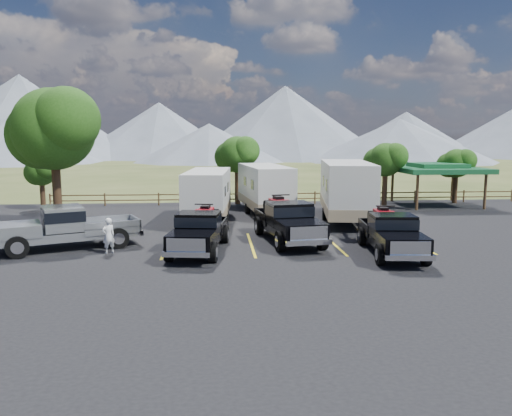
{
  "coord_description": "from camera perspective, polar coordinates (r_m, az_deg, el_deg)",
  "views": [
    {
      "loc": [
        -3.65,
        -19.44,
        5.16
      ],
      "look_at": [
        -1.64,
        5.53,
        1.6
      ],
      "focal_mm": 35.0,
      "sensor_mm": 36.0,
      "label": 1
    }
  ],
  "objects": [
    {
      "name": "tree_big_nw",
      "position": [
        29.82,
        -22.2,
        8.34
      ],
      "size": [
        5.54,
        5.18,
        7.84
      ],
      "color": "#2F1F12",
      "rests_on": "ground"
    },
    {
      "name": "ground",
      "position": [
        20.44,
        5.88,
        -6.58
      ],
      "size": [
        320.0,
        320.0,
        0.0
      ],
      "primitive_type": "plane",
      "color": "#3E4C20",
      "rests_on": "ground"
    },
    {
      "name": "person_a",
      "position": [
        23.06,
        -16.5,
        -3.05
      ],
      "size": [
        0.69,
        0.65,
        1.59
      ],
      "primitive_type": "imported",
      "rotation": [
        0.0,
        0.0,
        3.77
      ],
      "color": "white",
      "rests_on": "asphalt_lot"
    },
    {
      "name": "trailer_center",
      "position": [
        33.38,
        1.01,
        2.21
      ],
      "size": [
        3.27,
        9.42,
        3.25
      ],
      "rotation": [
        0.0,
        0.0,
        0.11
      ],
      "color": "silver",
      "rests_on": "asphalt_lot"
    },
    {
      "name": "tree_ne_b",
      "position": [
        41.88,
        21.9,
        4.73
      ],
      "size": [
        2.77,
        2.59,
        4.27
      ],
      "color": "#2F1F12",
      "rests_on": "ground"
    },
    {
      "name": "trailer_left",
      "position": [
        30.17,
        -5.52,
        1.43
      ],
      "size": [
        2.95,
        9.07,
        3.14
      ],
      "rotation": [
        0.0,
        0.0,
        -0.08
      ],
      "color": "silver",
      "rests_on": "asphalt_lot"
    },
    {
      "name": "person_b",
      "position": [
        23.45,
        -7.83,
        -2.39
      ],
      "size": [
        1.07,
        0.99,
        1.77
      ],
      "primitive_type": "imported",
      "rotation": [
        0.0,
        0.0,
        0.48
      ],
      "color": "slate",
      "rests_on": "asphalt_lot"
    },
    {
      "name": "trailer_right",
      "position": [
        31.01,
        10.27,
        2.0
      ],
      "size": [
        3.98,
        10.49,
        3.63
      ],
      "rotation": [
        0.0,
        0.0,
        -0.16
      ],
      "color": "silver",
      "rests_on": "asphalt_lot"
    },
    {
      "name": "stall_lines",
      "position": [
        24.27,
        4.17,
        -4.1
      ],
      "size": [
        12.12,
        5.5,
        0.01
      ],
      "color": "yellow",
      "rests_on": "asphalt_lot"
    },
    {
      "name": "tree_north",
      "position": [
        38.51,
        -2.2,
        6.11
      ],
      "size": [
        3.46,
        3.24,
        5.25
      ],
      "color": "#2F1F12",
      "rests_on": "ground"
    },
    {
      "name": "tree_ne_a",
      "position": [
        38.61,
        14.55,
        5.34
      ],
      "size": [
        3.11,
        2.92,
        4.76
      ],
      "color": "#2F1F12",
      "rests_on": "ground"
    },
    {
      "name": "pickup_silver",
      "position": [
        24.59,
        -20.77,
        -2.01
      ],
      "size": [
        6.91,
        4.51,
        1.98
      ],
      "rotation": [
        0.0,
        0.0,
        -1.17
      ],
      "color": "gray",
      "rests_on": "asphalt_lot"
    },
    {
      "name": "pavilion",
      "position": [
        40.13,
        19.98,
        4.22
      ],
      "size": [
        6.2,
        6.2,
        3.22
      ],
      "color": "brown",
      "rests_on": "ground"
    },
    {
      "name": "rig_right",
      "position": [
        22.81,
        15.17,
        -2.7
      ],
      "size": [
        2.57,
        6.15,
        2.0
      ],
      "rotation": [
        0.0,
        0.0,
        -0.1
      ],
      "color": "black",
      "rests_on": "asphalt_lot"
    },
    {
      "name": "tree_nw_small",
      "position": [
        38.56,
        -23.36,
        3.9
      ],
      "size": [
        2.59,
        2.43,
        3.85
      ],
      "color": "#2F1F12",
      "rests_on": "ground"
    },
    {
      "name": "rig_left",
      "position": [
        22.69,
        -6.45,
        -2.51
      ],
      "size": [
        2.8,
        6.23,
        2.01
      ],
      "rotation": [
        0.0,
        0.0,
        -0.15
      ],
      "color": "black",
      "rests_on": "asphalt_lot"
    },
    {
      "name": "rig_center",
      "position": [
        24.76,
        3.63,
        -1.38
      ],
      "size": [
        3.03,
        6.79,
        2.19
      ],
      "rotation": [
        0.0,
        0.0,
        0.14
      ],
      "color": "black",
      "rests_on": "asphalt_lot"
    },
    {
      "name": "mountain_range",
      "position": [
        125.5,
        -6.5,
        9.28
      ],
      "size": [
        209.0,
        71.0,
        20.0
      ],
      "color": "slate",
      "rests_on": "ground"
    },
    {
      "name": "asphalt_lot",
      "position": [
        23.31,
        4.55,
        -4.68
      ],
      "size": [
        44.0,
        34.0,
        0.04
      ],
      "primitive_type": "cube",
      "color": "black",
      "rests_on": "ground"
    },
    {
      "name": "rail_fence",
      "position": [
        38.62,
        3.85,
        1.3
      ],
      "size": [
        36.12,
        0.12,
        1.0
      ],
      "color": "brown",
      "rests_on": "ground"
    }
  ]
}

